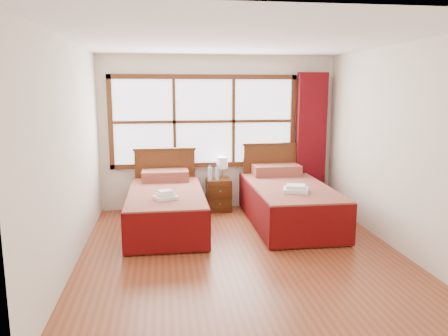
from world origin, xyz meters
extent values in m
plane|color=brown|center=(0.00, 0.00, 0.00)|extent=(4.50, 4.50, 0.00)
plane|color=white|center=(0.00, 0.00, 2.60)|extent=(4.50, 4.50, 0.00)
plane|color=silver|center=(0.00, 2.25, 1.30)|extent=(4.00, 0.00, 4.00)
plane|color=silver|center=(-2.00, 0.00, 1.30)|extent=(0.00, 4.50, 4.50)
plane|color=silver|center=(2.00, 0.00, 1.30)|extent=(0.00, 4.50, 4.50)
cube|color=white|center=(-0.25, 2.22, 1.50)|extent=(3.00, 0.02, 1.40)
cube|color=#4D2711|center=(-0.25, 2.20, 0.76)|extent=(3.16, 0.06, 0.08)
cube|color=#4D2711|center=(-0.25, 2.20, 2.24)|extent=(3.16, 0.06, 0.08)
cube|color=#4D2711|center=(-1.79, 2.20, 1.50)|extent=(0.08, 0.06, 1.56)
cube|color=#4D2711|center=(1.29, 2.20, 1.50)|extent=(0.08, 0.06, 1.56)
cube|color=#4D2711|center=(-0.75, 2.20, 1.50)|extent=(0.05, 0.05, 1.40)
cube|color=#4D2711|center=(0.25, 2.20, 1.50)|extent=(0.05, 0.05, 1.40)
cube|color=#4D2711|center=(-0.25, 2.20, 1.50)|extent=(3.00, 0.05, 0.05)
cube|color=#600910|center=(1.60, 2.11, 1.17)|extent=(0.50, 0.16, 2.30)
cube|color=#3D220C|center=(-0.92, 1.13, 0.16)|extent=(0.96, 1.92, 0.31)
cube|color=#5F0D12|center=(-0.92, 1.13, 0.44)|extent=(1.07, 2.12, 0.26)
cube|color=#620A0A|center=(-1.46, 1.13, 0.29)|extent=(0.03, 2.12, 0.53)
cube|color=#620A0A|center=(-0.39, 1.13, 0.29)|extent=(0.03, 2.12, 0.53)
cube|color=#620A0A|center=(-0.92, 0.07, 0.29)|extent=(1.07, 0.03, 0.53)
cube|color=#5F0D12|center=(-0.92, 1.90, 0.66)|extent=(0.75, 0.44, 0.17)
cube|color=#4D2711|center=(-0.92, 2.14, 0.52)|extent=(1.00, 0.06, 1.04)
cube|color=#3D220C|center=(-0.92, 2.14, 1.05)|extent=(1.04, 0.08, 0.04)
cube|color=#3D220C|center=(0.94, 1.13, 0.16)|extent=(1.01, 2.02, 0.33)
cube|color=#5F0D12|center=(0.94, 1.13, 0.47)|extent=(1.13, 2.24, 0.27)
cube|color=#620A0A|center=(0.38, 1.13, 0.30)|extent=(0.03, 2.24, 0.56)
cube|color=#620A0A|center=(1.51, 1.13, 0.30)|extent=(0.03, 2.24, 0.56)
cube|color=#620A0A|center=(0.94, 0.02, 0.30)|extent=(1.13, 0.03, 0.56)
cube|color=#5F0D12|center=(0.94, 1.94, 0.69)|extent=(0.79, 0.46, 0.18)
cube|color=#4D2711|center=(0.94, 2.14, 0.55)|extent=(1.05, 0.06, 1.10)
cube|color=#3D220C|center=(0.94, 2.14, 1.11)|extent=(1.10, 0.08, 0.04)
cube|color=#4D2711|center=(-0.03, 2.00, 0.27)|extent=(0.41, 0.36, 0.55)
cube|color=#3D220C|center=(-0.03, 1.81, 0.16)|extent=(0.36, 0.02, 0.16)
cube|color=#3D220C|center=(-0.03, 1.81, 0.38)|extent=(0.36, 0.02, 0.16)
sphere|color=#B5853D|center=(-0.03, 1.79, 0.16)|extent=(0.03, 0.03, 0.03)
sphere|color=#B5853D|center=(-0.03, 1.79, 0.38)|extent=(0.03, 0.03, 0.03)
cube|color=white|center=(-0.93, 0.65, 0.59)|extent=(0.36, 0.34, 0.04)
cube|color=white|center=(-0.93, 0.65, 0.64)|extent=(0.27, 0.26, 0.04)
cube|color=white|center=(-0.93, 0.65, 0.68)|extent=(0.22, 0.21, 0.04)
cube|color=white|center=(0.90, 0.68, 0.63)|extent=(0.43, 0.40, 0.05)
cube|color=white|center=(0.90, 0.68, 0.68)|extent=(0.32, 0.30, 0.05)
cylinder|color=#B7953A|center=(0.03, 2.05, 0.56)|extent=(0.11, 0.11, 0.02)
cylinder|color=#B7953A|center=(0.03, 2.05, 0.65)|extent=(0.02, 0.02, 0.16)
cylinder|color=silver|center=(0.03, 2.05, 0.82)|extent=(0.19, 0.19, 0.19)
cylinder|color=silver|center=(-0.19, 1.93, 0.66)|extent=(0.07, 0.07, 0.22)
cylinder|color=#1748AE|center=(-0.19, 1.93, 0.78)|extent=(0.03, 0.03, 0.03)
cylinder|color=silver|center=(-0.06, 1.95, 0.65)|extent=(0.06, 0.06, 0.21)
cylinder|color=#1748AE|center=(-0.06, 1.95, 0.78)|extent=(0.03, 0.03, 0.03)
camera|label=1|loc=(-0.93, -5.14, 2.04)|focal=35.00mm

